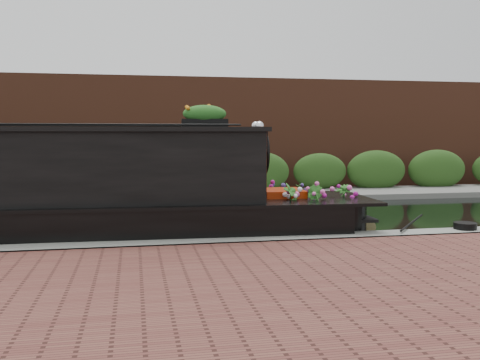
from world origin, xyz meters
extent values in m
plane|color=black|center=(0.00, 0.00, 0.00)|extent=(80.00, 80.00, 0.00)
cube|color=gray|center=(0.00, -3.30, 0.00)|extent=(40.00, 0.60, 0.50)
cube|color=brown|center=(0.00, -7.00, 0.00)|extent=(40.00, 7.00, 0.50)
cube|color=slate|center=(0.00, 4.20, 0.00)|extent=(40.00, 2.40, 0.34)
cube|color=#264918|center=(0.00, 5.10, 0.00)|extent=(40.00, 1.10, 2.80)
cube|color=brown|center=(0.00, 7.20, 0.00)|extent=(40.00, 1.00, 8.00)
cube|color=black|center=(-3.94, -1.97, 1.40)|extent=(9.08, 2.13, 1.32)
cube|color=black|center=(-3.94, -1.97, 2.10)|extent=(9.23, 2.28, 0.08)
cube|color=#A82906|center=(0.60, -1.97, 1.40)|extent=(0.14, 1.72, 1.32)
cube|color=black|center=(-0.71, -2.84, 1.47)|extent=(0.88, 0.07, 0.54)
cube|color=#A82906|center=(1.11, -1.97, 0.69)|extent=(0.82, 0.92, 0.49)
sphere|color=white|center=(0.61, -2.11, 2.16)|extent=(0.18, 0.18, 0.18)
sphere|color=white|center=(0.61, -1.84, 2.16)|extent=(0.18, 0.18, 0.18)
cube|color=black|center=(-0.41, -1.97, 2.21)|extent=(0.88, 0.28, 0.16)
ellipsoid|color=orange|center=(-0.41, -1.97, 2.41)|extent=(0.95, 0.26, 0.24)
imported|color=#2B6923|center=(1.09, -2.62, 0.78)|extent=(0.43, 0.41, 0.67)
imported|color=#2B6923|center=(1.54, -2.69, 0.76)|extent=(0.41, 0.44, 0.63)
imported|color=#2B6923|center=(1.79, -1.48, 0.71)|extent=(0.63, 0.62, 0.53)
imported|color=#2B6923|center=(2.28, -2.20, 0.73)|extent=(0.45, 0.45, 0.58)
imported|color=#2B6923|center=(1.11, -1.33, 0.71)|extent=(0.28, 0.33, 0.55)
cylinder|color=olive|center=(2.86, -1.97, 0.15)|extent=(0.30, 0.37, 0.30)
cylinder|color=black|center=(4.29, -3.19, 0.31)|extent=(0.41, 0.41, 0.12)
camera|label=1|loc=(-1.73, -12.00, 2.02)|focal=40.00mm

